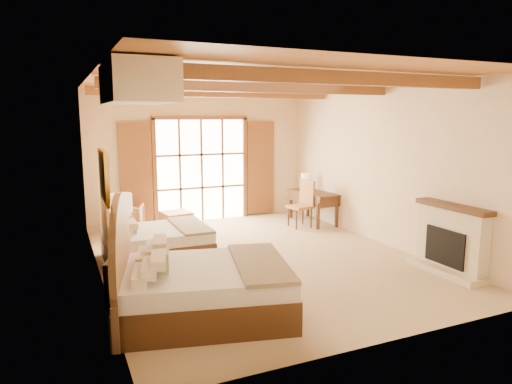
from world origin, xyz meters
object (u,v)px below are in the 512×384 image
desk (313,206)px  bed_far (149,240)px  bed_near (192,285)px  nightstand (127,281)px  armchair (127,219)px

desk → bed_far: bearing=-166.4°
bed_near → nightstand: bearing=142.7°
nightstand → desk: (4.90, 3.19, 0.10)m
bed_far → nightstand: bearing=-109.5°
bed_near → armchair: bed_near is taller
nightstand → armchair: (0.57, 4.00, 0.01)m
bed_near → desk: (4.21, 4.04, -0.02)m
bed_far → desk: size_ratio=1.27×
armchair → desk: (4.33, -0.81, 0.09)m
bed_near → desk: size_ratio=1.74×
desk → bed_near: bearing=-140.5°
bed_near → bed_far: size_ratio=1.37×
bed_far → armchair: 2.18m
bed_far → desk: (4.25, 1.37, 0.04)m
nightstand → armchair: armchair is taller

